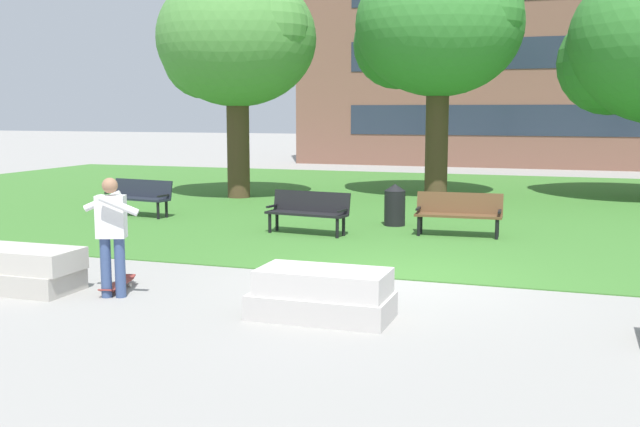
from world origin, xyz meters
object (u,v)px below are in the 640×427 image
(park_bench_near_right, at_px, (139,195))
(park_bench_far_left, at_px, (459,211))
(park_bench_near_left, at_px, (308,210))
(person_skateboarder, at_px, (112,229))
(concrete_block_center, at_px, (21,270))
(concrete_block_left, at_px, (322,295))
(skateboard, at_px, (118,285))
(trash_bin, at_px, (395,205))

(park_bench_near_right, relative_size, park_bench_far_left, 1.02)
(park_bench_near_left, bearing_deg, person_skateboarder, -97.62)
(concrete_block_center, height_order, concrete_block_left, same)
(concrete_block_left, relative_size, skateboard, 1.73)
(concrete_block_center, bearing_deg, person_skateboarder, 3.34)
(concrete_block_center, relative_size, person_skateboarder, 1.08)
(park_bench_far_left, bearing_deg, trash_bin, 149.23)
(person_skateboarder, relative_size, skateboard, 1.65)
(person_skateboarder, distance_m, park_bench_near_right, 8.35)
(park_bench_near_left, relative_size, park_bench_near_right, 1.00)
(concrete_block_left, xyz_separation_m, park_bench_near_left, (-2.35, 6.09, 0.23))
(concrete_block_left, xyz_separation_m, trash_bin, (-0.86, 7.81, 0.20))
(concrete_block_left, relative_size, park_bench_far_left, 0.99)
(park_bench_near_right, height_order, park_bench_far_left, same)
(skateboard, distance_m, park_bench_near_left, 5.75)
(park_bench_near_right, bearing_deg, concrete_block_left, -45.14)
(skateboard, distance_m, park_bench_near_right, 7.94)
(park_bench_far_left, height_order, trash_bin, trash_bin)
(trash_bin, bearing_deg, park_bench_near_left, -131.02)
(concrete_block_left, height_order, park_bench_near_right, park_bench_near_right)
(concrete_block_left, height_order, park_bench_far_left, park_bench_far_left)
(concrete_block_center, distance_m, trash_bin, 8.71)
(skateboard, xyz_separation_m, park_bench_near_right, (-3.94, 6.87, 0.45))
(park_bench_near_right, xyz_separation_m, park_bench_far_left, (8.02, -0.47, 0.00))
(park_bench_near_right, relative_size, trash_bin, 1.94)
(concrete_block_center, distance_m, person_skateboarder, 1.68)
(concrete_block_center, xyz_separation_m, park_bench_near_right, (-2.60, 7.34, 0.23))
(person_skateboarder, relative_size, park_bench_near_right, 0.92)
(park_bench_near_left, height_order, trash_bin, trash_bin)
(skateboard, height_order, park_bench_near_right, park_bench_near_right)
(trash_bin, bearing_deg, park_bench_near_right, -175.70)
(concrete_block_left, bearing_deg, park_bench_far_left, 83.91)
(skateboard, distance_m, park_bench_far_left, 7.61)
(concrete_block_center, height_order, skateboard, concrete_block_center)
(skateboard, relative_size, trash_bin, 1.08)
(person_skateboarder, height_order, park_bench_near_right, person_skateboarder)
(park_bench_near_left, distance_m, park_bench_far_left, 3.18)
(park_bench_near_left, bearing_deg, park_bench_far_left, 13.92)
(trash_bin, bearing_deg, person_skateboarder, -106.54)
(park_bench_far_left, bearing_deg, skateboard, -122.47)
(concrete_block_center, xyz_separation_m, park_bench_far_left, (5.42, 6.87, 0.23))
(skateboard, xyz_separation_m, trash_bin, (2.48, 7.36, 0.42))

